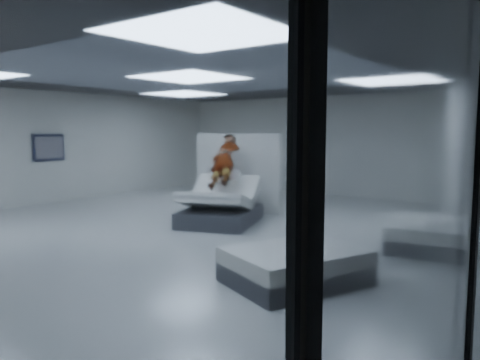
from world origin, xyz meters
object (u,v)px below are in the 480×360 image
at_px(remote, 228,179).
at_px(flat_bed_right_near, 293,266).
at_px(hero_bed, 219,207).
at_px(flat_bed_right_far, 426,235).
at_px(wall_poster, 48,147).
at_px(divider_panel, 237,173).
at_px(flat_bed_left_far, 231,189).
at_px(person, 224,168).
at_px(column, 455,152).

distance_m(remote, flat_bed_right_near, 4.21).
xyz_separation_m(hero_bed, flat_bed_right_far, (4.35, 0.47, -0.14)).
xyz_separation_m(hero_bed, remote, (0.22, 0.04, 0.63)).
distance_m(flat_bed_right_near, wall_poster, 9.53).
bearing_deg(divider_panel, flat_bed_left_far, 114.10).
bearing_deg(person, wall_poster, 168.64).
bearing_deg(flat_bed_left_far, hero_bed, -55.87).
bearing_deg(hero_bed, flat_bed_right_far, 6.18).
bearing_deg(hero_bed, remote, 9.28).
relative_size(remote, column, 0.04).
height_order(remote, flat_bed_right_near, remote).
xyz_separation_m(divider_panel, flat_bed_right_near, (3.96, -3.96, -0.76)).
height_order(divider_panel, flat_bed_right_far, divider_panel).
bearing_deg(hero_bed, divider_panel, 111.98).
xyz_separation_m(hero_bed, flat_bed_left_far, (-2.38, 3.52, -0.12)).
distance_m(person, wall_poster, 5.78).
xyz_separation_m(remote, divider_panel, (-0.77, 1.33, -0.00)).
relative_size(remote, wall_poster, 0.15).
distance_m(hero_bed, flat_bed_right_far, 4.37).
bearing_deg(hero_bed, column, 39.54).
height_order(flat_bed_right_near, flat_bed_left_far, flat_bed_left_far).
height_order(hero_bed, person, person).
xyz_separation_m(person, flat_bed_right_far, (4.45, 0.18, -0.98)).
xyz_separation_m(person, flat_bed_left_far, (-2.28, 3.23, -0.96)).
height_order(divider_panel, column, column).
relative_size(person, divider_panel, 0.78).
distance_m(column, wall_poster, 10.71).
relative_size(flat_bed_right_far, flat_bed_right_near, 0.91).
relative_size(remote, flat_bed_right_near, 0.07).
bearing_deg(divider_panel, remote, -76.13).
xyz_separation_m(hero_bed, wall_poster, (-5.81, -0.59, 1.22)).
bearing_deg(wall_poster, hero_bed, 5.83).
distance_m(flat_bed_right_near, flat_bed_left_far, 8.42).
xyz_separation_m(person, column, (4.23, 3.12, 0.38)).
bearing_deg(wall_poster, flat_bed_left_far, 50.22).
distance_m(hero_bed, flat_bed_left_far, 4.25).
distance_m(remote, divider_panel, 1.53).
xyz_separation_m(hero_bed, flat_bed_right_near, (3.41, -2.60, -0.14)).
xyz_separation_m(hero_bed, column, (4.13, 3.41, 1.22)).
xyz_separation_m(flat_bed_right_near, column, (0.72, 6.00, 1.36)).
bearing_deg(remote, divider_panel, 100.02).
xyz_separation_m(person, wall_poster, (-5.70, -0.88, 0.38)).
bearing_deg(flat_bed_left_far, divider_panel, -49.60).
bearing_deg(flat_bed_left_far, wall_poster, -129.78).
bearing_deg(flat_bed_left_far, flat_bed_right_far, -24.35).
distance_m(person, flat_bed_left_far, 4.07).
distance_m(remote, flat_bed_left_far, 4.41).
height_order(hero_bed, flat_bed_left_far, hero_bed).
height_order(flat_bed_right_far, flat_bed_left_far, flat_bed_left_far).
relative_size(divider_panel, column, 0.69).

